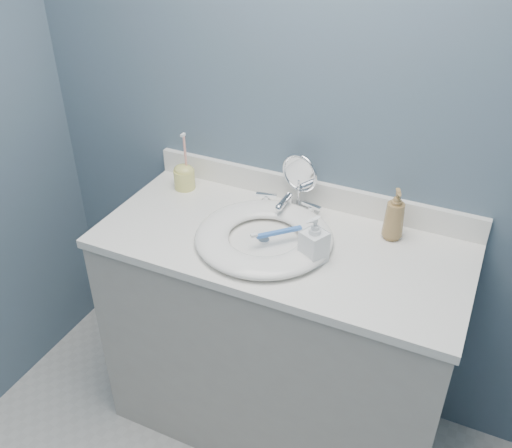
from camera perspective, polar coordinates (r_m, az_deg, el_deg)
The scene contains 12 objects.
back_wall at distance 1.94m, azimuth 6.02°, elevation 10.42°, with size 2.20×0.02×2.40m, color slate.
vanity_cabinet at distance 2.16m, azimuth 2.27°, elevation -11.60°, with size 1.20×0.55×0.85m, color #B1ADA2.
countertop at distance 1.87m, azimuth 2.56°, elevation -2.02°, with size 1.22×0.57×0.03m, color white.
backsplash at distance 2.05m, azimuth 5.47°, elevation 3.21°, with size 1.22×0.02×0.09m, color white.
basin at distance 1.85m, azimuth 0.80°, elevation -1.27°, with size 0.45×0.45×0.04m, color white, non-canonical shape.
drain at distance 1.86m, azimuth 0.79°, elevation -1.65°, with size 0.04×0.04×0.01m, color silver.
faucet at distance 2.00m, azimuth 3.13°, elevation 1.84°, with size 0.25×0.13×0.07m.
makeup_mirror at distance 1.98m, azimuth 4.35°, elevation 4.49°, with size 0.14×0.08×0.21m.
soap_bottle_amber at distance 1.88m, azimuth 13.71°, elevation 0.95°, with size 0.07×0.07×0.18m, color olive.
soap_bottle_clear at distance 1.74m, azimuth 5.85°, elevation -1.57°, with size 0.07×0.07×0.16m, color white.
toothbrush_holder at distance 2.15m, azimuth -7.19°, elevation 4.82°, with size 0.08×0.08×0.23m.
toothbrush_lying at distance 1.82m, azimuth 2.12°, elevation -0.87°, with size 0.13×0.13×0.02m.
Camera 1 is at (0.57, -0.45, 1.95)m, focal length 40.00 mm.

